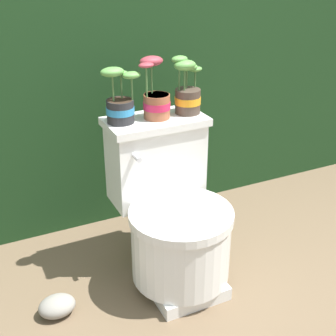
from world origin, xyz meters
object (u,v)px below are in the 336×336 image
(potted_plant_midleft, at_px, (155,98))
(garden_stone, at_px, (57,306))
(toilet, at_px, (172,216))
(potted_plant_middle, at_px, (187,91))
(potted_plant_left, at_px, (120,103))

(potted_plant_midleft, relative_size, garden_stone, 1.71)
(toilet, bearing_deg, potted_plant_midleft, 89.48)
(garden_stone, bearing_deg, potted_plant_middle, 16.56)
(potted_plant_middle, bearing_deg, toilet, -131.98)
(potted_plant_midleft, bearing_deg, toilet, -90.52)
(potted_plant_middle, bearing_deg, garden_stone, -163.44)
(potted_plant_midleft, relative_size, potted_plant_middle, 1.03)
(toilet, height_order, potted_plant_middle, potted_plant_middle)
(garden_stone, bearing_deg, potted_plant_left, 29.16)
(potted_plant_left, height_order, potted_plant_middle, potted_plant_middle)
(potted_plant_left, xyz_separation_m, potted_plant_midleft, (0.14, -0.01, 0.00))
(toilet, height_order, potted_plant_left, potted_plant_left)
(toilet, relative_size, potted_plant_middle, 2.80)
(potted_plant_middle, distance_m, garden_stone, 1.00)
(potted_plant_middle, bearing_deg, potted_plant_left, 177.89)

